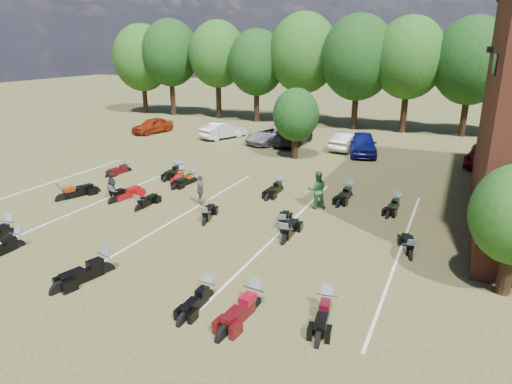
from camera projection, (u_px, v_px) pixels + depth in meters
The scene contains 34 objects.
ground at pixel (209, 248), 18.25m from camera, with size 160.00×160.00×0.00m, color brown.
car_0 at pixel (153, 126), 41.34m from camera, with size 1.62×4.02×1.37m, color maroon.
car_1 at pixel (223, 130), 39.03m from camera, with size 1.48×4.23×1.39m, color #B6B6BA.
car_2 at pixel (272, 135), 37.10m from camera, with size 2.28×4.95×1.38m, color #919499.
car_3 at pixel (293, 135), 36.61m from camera, with size 2.10×5.16×1.50m, color black.
car_4 at pixel (363, 144), 33.36m from camera, with size 1.88×4.68×1.59m, color #0D105B.
car_5 at pixel (348, 141), 34.82m from camera, with size 1.44×4.12×1.36m, color #A6A6A2.
car_6 at pixel (486, 156), 30.21m from camera, with size 2.29×4.96×1.38m, color #57050B.
person_black at pixel (112, 187), 23.33m from camera, with size 0.57×0.37×1.55m, color black.
person_green at pixel (317, 190), 22.36m from camera, with size 0.93×0.72×1.90m, color #235F29.
person_grey at pixel (201, 190), 22.86m from camera, with size 0.93×0.39×1.58m, color #625D54.
motorcycle_0 at pixel (10, 235), 19.47m from camera, with size 0.72×2.26×1.26m, color black, non-canonical shape.
motorcycle_2 at pixel (18, 247), 18.29m from camera, with size 0.68×2.14×1.19m, color black, non-canonical shape.
motorcycle_3 at pixel (106, 272), 16.32m from camera, with size 0.78×2.45×1.36m, color black, non-canonical shape.
motorcycle_4 at pixel (208, 298), 14.65m from camera, with size 0.65×2.04×1.14m, color black, non-canonical shape.
motorcycle_5 at pixel (326, 312), 13.90m from camera, with size 0.69×2.16×1.20m, color black, non-canonical shape.
motorcycle_6 at pixel (254, 308), 14.13m from camera, with size 0.77×2.41×1.34m, color #44090C, non-canonical shape.
motorcycle_7 at pixel (114, 203), 23.42m from camera, with size 0.76×2.40×1.34m, color maroon, non-canonical shape.
motorcycle_8 at pixel (62, 200), 23.76m from camera, with size 0.80×2.52×1.41m, color black, non-canonical shape.
motorcycle_9 at pixel (139, 210), 22.39m from camera, with size 0.65×2.05×1.15m, color black, non-canonical shape.
motorcycle_10 at pixel (205, 224), 20.69m from camera, with size 0.67×2.11×1.18m, color black, non-canonical shape.
motorcycle_11 at pixel (282, 231), 19.90m from camera, with size 0.66×2.06×1.15m, color black, non-canonical shape.
motorcycle_12 at pixel (284, 242), 18.77m from camera, with size 0.72×2.27×1.27m, color black, non-canonical shape.
motorcycle_13 at pixel (410, 258), 17.41m from camera, with size 0.65×2.05×1.14m, color black, non-canonical shape.
motorcycle_14 at pixel (128, 171), 29.10m from camera, with size 0.64×2.02×1.13m, color #3C080E, non-canonical shape.
motorcycle_15 at pixel (182, 179), 27.59m from camera, with size 0.65×2.03×1.13m, color #9B0B11, non-canonical shape.
motorcycle_16 at pixel (179, 174), 28.57m from camera, with size 0.73×2.31×1.29m, color black, non-canonical shape.
motorcycle_17 at pixel (193, 182), 26.87m from camera, with size 0.70×2.20×1.22m, color black, non-canonical shape.
motorcycle_18 at pixel (280, 191), 25.29m from camera, with size 0.73×2.30×1.28m, color black, non-canonical shape.
motorcycle_19 at pixel (349, 197), 24.33m from camera, with size 0.74×2.34×1.30m, color black, non-canonical shape.
motorcycle_20 at pixel (396, 208), 22.69m from camera, with size 0.67×2.11×1.18m, color black, non-canonical shape.
tree_line at pixel (357, 60), 41.74m from camera, with size 56.00×6.00×9.79m.
young_tree_midfield at pixel (296, 115), 31.47m from camera, with size 3.20×3.20×4.70m.
parking_lines at pixel (187, 213), 22.03m from camera, with size 20.10×14.00×0.01m.
Camera 1 is at (8.64, -14.35, 7.81)m, focal length 32.00 mm.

